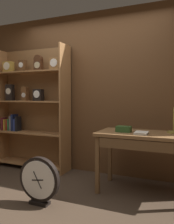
% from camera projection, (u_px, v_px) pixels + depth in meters
% --- Properties ---
extents(ground_plane, '(10.00, 10.00, 0.00)m').
position_uv_depth(ground_plane, '(49.00, 207.00, 2.69)').
color(ground_plane, '#3D2D21').
extents(back_wood_panel, '(4.80, 0.05, 2.60)m').
position_uv_depth(back_wood_panel, '(94.00, 93.00, 3.86)').
color(back_wood_panel, brown).
rests_on(back_wood_panel, ground).
extents(bookshelf, '(1.37, 0.37, 2.08)m').
position_uv_depth(bookshelf, '(31.00, 107.00, 4.14)').
color(bookshelf, '#9E6B3D').
rests_on(bookshelf, ground).
extents(workbench, '(1.20, 0.61, 0.79)m').
position_uv_depth(workbench, '(144.00, 141.00, 3.01)').
color(workbench, brown).
rests_on(workbench, ground).
extents(toolbox_small, '(0.19, 0.12, 0.08)m').
position_uv_depth(toolbox_small, '(124.00, 129.00, 3.10)').
color(toolbox_small, '#2D5123').
rests_on(toolbox_small, workbench).
extents(open_repair_manual, '(0.17, 0.23, 0.02)m').
position_uv_depth(open_repair_manual, '(141.00, 133.00, 2.94)').
color(open_repair_manual, silver).
rests_on(open_repair_manual, workbench).
extents(round_clock_large, '(0.52, 0.11, 0.56)m').
position_uv_depth(round_clock_large, '(39.00, 180.00, 2.74)').
color(round_clock_large, black).
rests_on(round_clock_large, ground).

